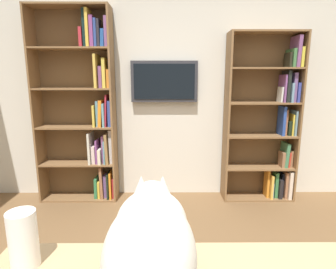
# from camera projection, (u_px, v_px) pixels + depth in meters

# --- Properties ---
(wall_back) EXTENTS (4.52, 0.06, 2.70)m
(wall_back) POSITION_uv_depth(u_px,v_px,m) (169.00, 87.00, 3.34)
(wall_back) COLOR silver
(wall_back) RESTS_ON ground
(bookshelf_left) EXTENTS (0.84, 0.28, 1.97)m
(bookshelf_left) POSITION_uv_depth(u_px,v_px,m) (269.00, 123.00, 3.27)
(bookshelf_left) COLOR brown
(bookshelf_left) RESTS_ON ground
(bookshelf_right) EXTENTS (0.91, 0.28, 2.24)m
(bookshelf_right) POSITION_uv_depth(u_px,v_px,m) (85.00, 110.00, 3.23)
(bookshelf_right) COLOR brown
(bookshelf_right) RESTS_ON ground
(wall_mounted_tv) EXTENTS (0.78, 0.07, 0.48)m
(wall_mounted_tv) POSITION_uv_depth(u_px,v_px,m) (164.00, 82.00, 3.25)
(wall_mounted_tv) COLOR #333338
(cat) EXTENTS (0.32, 0.64, 0.38)m
(cat) POSITION_uv_depth(u_px,v_px,m) (150.00, 243.00, 0.94)
(cat) COLOR silver
(cat) RESTS_ON desk
(paper_towel_roll) EXTENTS (0.11, 0.11, 0.23)m
(paper_towel_roll) POSITION_uv_depth(u_px,v_px,m) (23.00, 239.00, 1.08)
(paper_towel_roll) COLOR white
(paper_towel_roll) RESTS_ON desk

